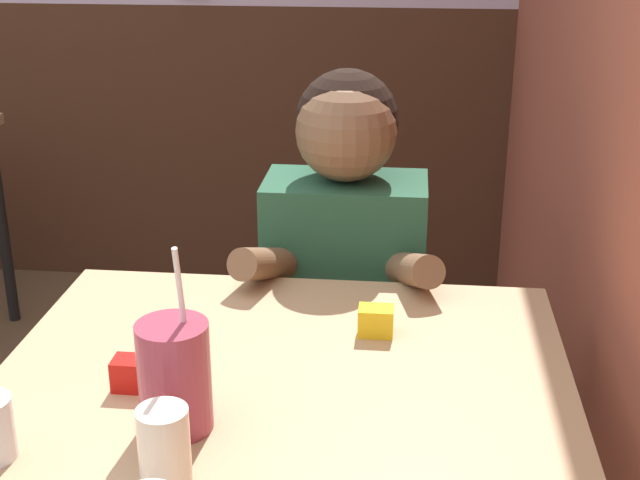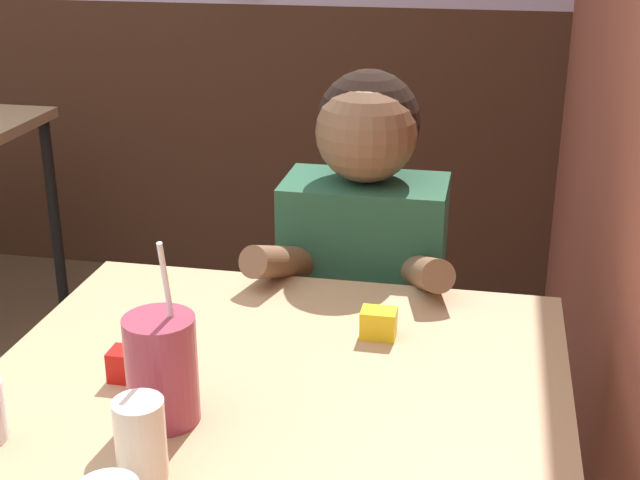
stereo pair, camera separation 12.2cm
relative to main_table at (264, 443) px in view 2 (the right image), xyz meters
name	(u,v)px [view 2 (the right image)]	position (x,y,z in m)	size (l,w,h in m)	color
main_table	(264,443)	(0.00, 0.00, 0.00)	(0.91, 0.94, 0.78)	tan
person_seated	(363,318)	(0.06, 0.63, -0.09)	(0.42, 0.41, 1.16)	#235138
cocktail_pitcher	(162,369)	(-0.13, -0.07, 0.15)	(0.10, 0.10, 0.28)	#99384C
glass_far_side	(141,439)	(-0.11, -0.20, 0.13)	(0.07, 0.07, 0.11)	silver
condiment_ketchup	(129,365)	(-0.22, 0.03, 0.09)	(0.06, 0.04, 0.05)	#B7140F
condiment_mustard	(379,323)	(0.14, 0.25, 0.09)	(0.06, 0.04, 0.05)	yellow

